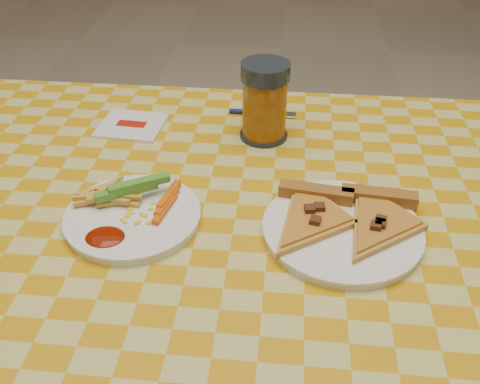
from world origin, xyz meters
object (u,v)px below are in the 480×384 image
object	(u,v)px
plate_right	(342,231)
drink_glass	(265,102)
table	(235,256)
plate_left	(133,218)

from	to	relation	value
plate_right	drink_glass	bearing A→B (deg)	115.89
plate_right	drink_glass	size ratio (longest dim) A/B	1.57
plate_right	drink_glass	distance (m)	0.30
table	plate_right	xyz separation A→B (m)	(0.15, -0.02, 0.08)
table	plate_left	world-z (taller)	plate_left
drink_glass	plate_right	bearing A→B (deg)	-64.11
plate_left	drink_glass	bearing A→B (deg)	56.74
table	drink_glass	distance (m)	0.29
table	plate_right	bearing A→B (deg)	-6.94
table	plate_left	size ratio (longest dim) A/B	6.55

